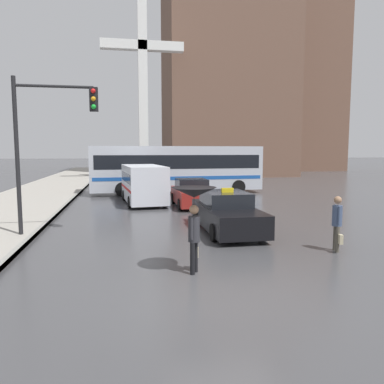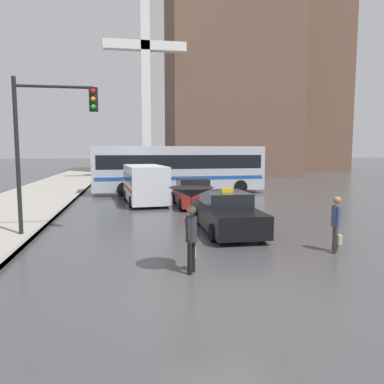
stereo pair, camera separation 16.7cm
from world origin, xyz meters
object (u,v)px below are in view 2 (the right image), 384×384
object	(u,v)px
pedestrian_man	(336,221)
traffic_light	(50,129)
ambulance_van	(145,182)
pedestrian_with_umbrella	(191,203)
taxi	(227,213)
monument_cross	(146,75)
city_bus	(179,167)
sedan_red	(193,194)

from	to	relation	value
pedestrian_man	traffic_light	world-z (taller)	traffic_light
ambulance_van	pedestrian_with_umbrella	world-z (taller)	ambulance_van
taxi	pedestrian_man	xyz separation A→B (m)	(2.46, -3.37, 0.26)
ambulance_van	monument_cross	world-z (taller)	monument_cross
city_bus	monument_cross	distance (m)	14.89
monument_cross	city_bus	bearing A→B (deg)	-82.05
city_bus	monument_cross	size ratio (longest dim) A/B	0.65
city_bus	taxi	bearing A→B (deg)	-2.33
pedestrian_with_umbrella	ambulance_van	bearing A→B (deg)	32.28
sedan_red	pedestrian_with_umbrella	xyz separation A→B (m)	(-1.97, -11.12, 1.07)
monument_cross	ambulance_van	bearing A→B (deg)	-93.18
city_bus	pedestrian_man	world-z (taller)	city_bus
city_bus	traffic_light	bearing A→B (deg)	-28.09
pedestrian_man	traffic_light	xyz separation A→B (m)	(-8.67, 3.39, 2.80)
city_bus	traffic_light	distance (m)	14.40
taxi	sedan_red	xyz separation A→B (m)	(-0.14, 6.53, 0.00)
ambulance_van	sedan_red	bearing A→B (deg)	143.12
taxi	traffic_light	distance (m)	6.92
ambulance_van	pedestrian_with_umbrella	size ratio (longest dim) A/B	2.47
sedan_red	pedestrian_with_umbrella	size ratio (longest dim) A/B	1.94
sedan_red	traffic_light	size ratio (longest dim) A/B	0.76
traffic_light	city_bus	bearing A→B (deg)	64.52
sedan_red	ambulance_van	world-z (taller)	ambulance_van
taxi	monument_cross	bearing A→B (deg)	-86.00
sedan_red	city_bus	size ratio (longest dim) A/B	0.34
sedan_red	traffic_light	bearing A→B (deg)	47.06
ambulance_van	pedestrian_with_umbrella	distance (m)	12.69
ambulance_van	city_bus	world-z (taller)	city_bus
city_bus	sedan_red	bearing A→B (deg)	-3.29
sedan_red	monument_cross	distance (m)	20.90
ambulance_van	city_bus	size ratio (longest dim) A/B	0.44
traffic_light	sedan_red	bearing A→B (deg)	47.06
sedan_red	pedestrian_man	bearing A→B (deg)	104.72
pedestrian_with_umbrella	pedestrian_man	xyz separation A→B (m)	(4.57, 1.21, -0.81)
traffic_light	taxi	bearing A→B (deg)	-0.17
pedestrian_with_umbrella	monument_cross	size ratio (longest dim) A/B	0.12
taxi	ambulance_van	size ratio (longest dim) A/B	0.90
pedestrian_with_umbrella	traffic_light	bearing A→B (deg)	71.36
pedestrian_with_umbrella	sedan_red	bearing A→B (deg)	19.65
city_bus	pedestrian_with_umbrella	world-z (taller)	city_bus
pedestrian_man	traffic_light	size ratio (longest dim) A/B	0.31
ambulance_van	monument_cross	bearing A→B (deg)	-98.68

